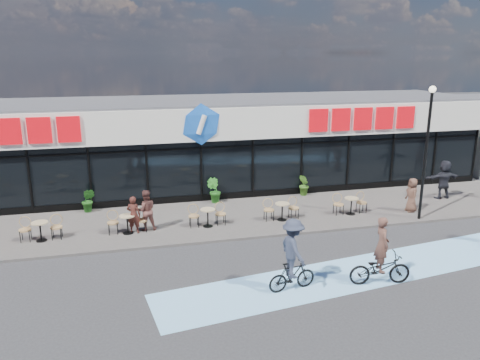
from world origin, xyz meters
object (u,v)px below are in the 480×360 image
object	(u,v)px
pedestrian_c	(444,179)
patron_left	(134,215)
cyclist_a	(380,262)
lamp_post	(427,143)
potted_plant_mid	(214,191)
pedestrian_a	(412,195)
potted_plant_right	(304,185)
patron_right	(146,210)
potted_plant_left	(88,200)

from	to	relation	value
pedestrian_c	patron_left	bearing A→B (deg)	4.56
patron_left	cyclist_a	world-z (taller)	cyclist_a
lamp_post	potted_plant_mid	size ratio (longest dim) A/B	4.77
patron_left	pedestrian_a	xyz separation A→B (m)	(12.01, -0.31, 0.02)
potted_plant_right	patron_right	world-z (taller)	patron_right
patron_left	pedestrian_a	world-z (taller)	pedestrian_a
patron_right	cyclist_a	distance (m)	9.11
patron_left	potted_plant_mid	bearing A→B (deg)	-120.09
potted_plant_left	potted_plant_right	size ratio (longest dim) A/B	1.00
potted_plant_left	patron_left	size ratio (longest dim) A/B	0.72
patron_right	pedestrian_c	xyz separation A→B (m)	(14.14, 0.86, 0.12)
lamp_post	pedestrian_a	size ratio (longest dim) A/B	3.66
potted_plant_mid	pedestrian_a	xyz separation A→B (m)	(8.26, -3.34, 0.18)
lamp_post	potted_plant_mid	distance (m)	9.52
potted_plant_mid	potted_plant_right	bearing A→B (deg)	0.46
lamp_post	potted_plant_left	bearing A→B (deg)	162.69
potted_plant_left	potted_plant_mid	size ratio (longest dim) A/B	0.92
potted_plant_right	cyclist_a	xyz separation A→B (m)	(-1.03, -8.99, 0.08)
lamp_post	pedestrian_c	xyz separation A→B (m)	(2.82, 2.29, -2.33)
patron_left	cyclist_a	xyz separation A→B (m)	(7.24, -5.92, -0.12)
lamp_post	pedestrian_c	size ratio (longest dim) A/B	2.95
potted_plant_right	cyclist_a	bearing A→B (deg)	-96.53
patron_right	pedestrian_a	xyz separation A→B (m)	(11.52, -0.50, -0.06)
patron_left	pedestrian_a	size ratio (longest dim) A/B	0.98
potted_plant_right	patron_left	bearing A→B (deg)	-159.64
potted_plant_mid	pedestrian_c	xyz separation A→B (m)	(10.88, -1.99, 0.36)
potted_plant_left	potted_plant_mid	xyz separation A→B (m)	(5.64, 0.01, 0.05)
pedestrian_c	pedestrian_a	bearing A→B (deg)	27.89
potted_plant_left	potted_plant_mid	distance (m)	5.64
pedestrian_a	pedestrian_c	distance (m)	2.95
potted_plant_left	cyclist_a	size ratio (longest dim) A/B	0.49
lamp_post	patron_right	bearing A→B (deg)	172.78
potted_plant_left	potted_plant_right	bearing A→B (deg)	0.26
potted_plant_mid	pedestrian_a	world-z (taller)	pedestrian_a
potted_plant_mid	cyclist_a	distance (m)	9.61
pedestrian_a	cyclist_a	distance (m)	7.36
potted_plant_left	pedestrian_a	distance (m)	14.30
potted_plant_mid	pedestrian_a	size ratio (longest dim) A/B	0.77
potted_plant_right	patron_right	xyz separation A→B (m)	(-7.79, -2.88, 0.29)
potted_plant_mid	pedestrian_a	bearing A→B (deg)	-22.04
potted_plant_left	potted_plant_mid	world-z (taller)	potted_plant_mid
lamp_post	patron_left	distance (m)	12.14
pedestrian_a	pedestrian_c	size ratio (longest dim) A/B	0.81
potted_plant_left	pedestrian_c	bearing A→B (deg)	-6.83
patron_left	pedestrian_c	size ratio (longest dim) A/B	0.79
potted_plant_mid	patron_right	xyz separation A→B (m)	(-3.26, -2.84, 0.24)
potted_plant_mid	patron_right	distance (m)	4.33
potted_plant_left	cyclist_a	world-z (taller)	cyclist_a
potted_plant_right	pedestrian_a	bearing A→B (deg)	-42.14
lamp_post	potted_plant_right	size ratio (longest dim) A/B	5.21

